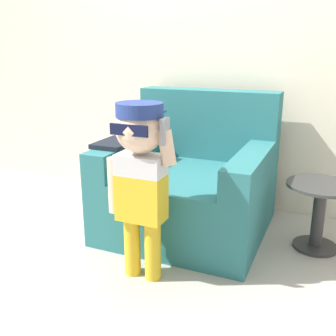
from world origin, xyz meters
TOP-DOWN VIEW (x-y plane):
  - ground_plane at (0.00, 0.00)m, footprint 10.00×10.00m
  - wall_back at (0.00, 0.80)m, footprint 10.00×0.05m
  - armchair at (0.15, 0.24)m, footprint 1.05×1.01m
  - person_child at (0.13, -0.48)m, footprint 0.40×0.30m
  - side_table at (0.99, 0.25)m, footprint 0.42×0.42m

SIDE VIEW (x-z plane):
  - ground_plane at x=0.00m, z-range 0.00..0.00m
  - side_table at x=0.99m, z-range 0.05..0.48m
  - armchair at x=0.15m, z-range -0.14..0.79m
  - person_child at x=0.13m, z-range 0.16..1.13m
  - wall_back at x=0.00m, z-range 0.00..2.60m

